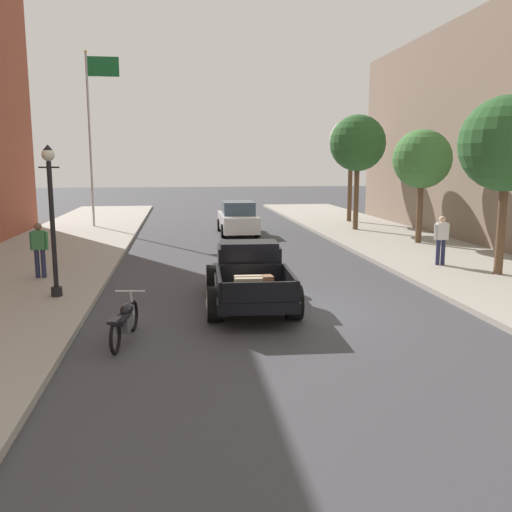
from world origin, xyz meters
name	(u,v)px	position (x,y,z in m)	size (l,w,h in m)	color
ground_plane	(276,308)	(0.00, 0.00, 0.00)	(140.00, 140.00, 0.00)	#3D3D42
hotrod_truck_black	(249,274)	(-0.60, 0.65, 0.75)	(2.33, 5.00, 1.58)	black
motorcycle_parked	(125,320)	(-3.45, -2.11, 0.44)	(0.62, 2.11, 0.93)	black
car_background_white	(238,219)	(0.56, 14.42, 0.77)	(1.88, 4.31, 1.65)	silver
pedestrian_sidewalk_left	(39,247)	(-6.48, 3.91, 1.09)	(0.53, 0.22, 1.65)	#232847
pedestrian_sidewalk_right	(441,237)	(6.36, 4.27, 1.09)	(0.53, 0.22, 1.65)	#232847
street_lamp_near	(52,210)	(-5.51, 1.44, 2.39)	(0.50, 0.32, 3.85)	black
flagpole	(93,120)	(-6.73, 17.72, 5.77)	(1.74, 0.16, 9.16)	#B2B2B7
street_tree_nearest	(507,144)	(7.42, 2.56, 4.09)	(2.86, 2.86, 5.39)	brown
street_tree_second	(422,160)	(7.85, 9.36, 3.68)	(2.47, 2.47, 4.79)	brown
street_tree_third	(358,144)	(6.68, 14.42, 4.51)	(2.83, 2.83, 5.80)	brown
street_tree_farthest	(351,141)	(7.57, 18.33, 4.78)	(2.53, 2.53, 5.94)	brown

